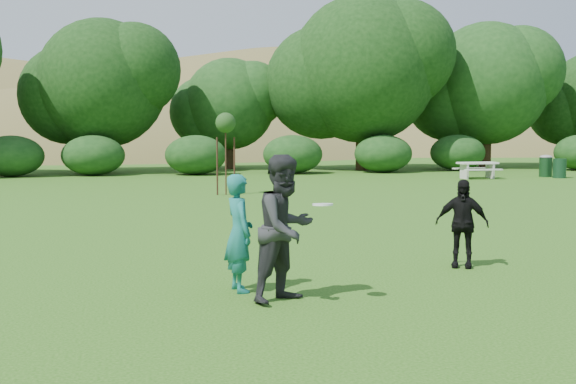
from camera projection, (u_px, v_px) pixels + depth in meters
name	position (u px, v px, depth m)	size (l,w,h in m)	color
ground	(333.00, 282.00, 10.76)	(120.00, 120.00, 0.00)	#19470C
player_teal	(239.00, 233.00, 10.12)	(0.60, 0.40, 1.66)	#176963
player_grey	(286.00, 228.00, 9.51)	(0.95, 0.74, 1.95)	#27282A
player_black	(462.00, 223.00, 11.88)	(0.86, 0.36, 1.46)	black
trash_can_near	(560.00, 168.00, 33.66)	(0.60, 0.60, 0.90)	#143820
frisbee	(323.00, 205.00, 9.27)	(0.27, 0.27, 0.04)	white
sapling	(226.00, 125.00, 24.87)	(0.70, 0.70, 2.85)	#3D2418
picnic_table	(477.00, 167.00, 33.25)	(1.80, 1.48, 0.76)	silver
trash_can_lidded	(546.00, 166.00, 34.48)	(0.60, 0.60, 1.05)	#133418
hillside	(148.00, 261.00, 78.14)	(150.00, 72.00, 52.00)	olive
tree_row	(240.00, 81.00, 38.91)	(53.92, 10.38, 9.62)	#3A2616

